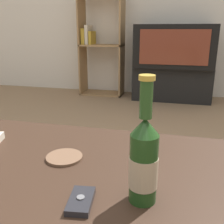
{
  "coord_description": "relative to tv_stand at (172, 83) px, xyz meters",
  "views": [
    {
      "loc": [
        0.29,
        -0.52,
        0.84
      ],
      "look_at": [
        0.1,
        0.28,
        0.58
      ],
      "focal_mm": 42.0,
      "sensor_mm": 36.0,
      "label": 1
    }
  ],
  "objects": [
    {
      "name": "television",
      "position": [
        0.0,
        -0.0,
        0.45
      ],
      "size": [
        0.9,
        0.58,
        0.48
      ],
      "color": "black",
      "rests_on": "tv_stand"
    },
    {
      "name": "coaster",
      "position": [
        -0.25,
        -2.64,
        0.28
      ],
      "size": [
        0.11,
        0.11,
        0.01
      ],
      "color": "brown",
      "rests_on": "coffee_table"
    },
    {
      "name": "cell_phone",
      "position": [
        -0.13,
        -2.82,
        0.28
      ],
      "size": [
        0.06,
        0.1,
        0.02
      ],
      "rotation": [
        0.0,
        0.0,
        0.14
      ],
      "color": "#232328",
      "rests_on": "coffee_table"
    },
    {
      "name": "coffee_table",
      "position": [
        -0.24,
        -2.75,
        0.21
      ],
      "size": [
        1.38,
        0.75,
        0.48
      ],
      "color": "#332116",
      "rests_on": "ground_plane"
    },
    {
      "name": "tv_stand",
      "position": [
        0.0,
        0.0,
        0.0
      ],
      "size": [
        0.93,
        0.4,
        0.41
      ],
      "color": "black",
      "rests_on": "ground_plane"
    },
    {
      "name": "beer_bottle",
      "position": [
        -0.01,
        -2.77,
        0.37
      ],
      "size": [
        0.06,
        0.06,
        0.28
      ],
      "color": "#1E4219",
      "rests_on": "coffee_table"
    },
    {
      "name": "bookshelf",
      "position": [
        -0.94,
        0.06,
        0.45
      ],
      "size": [
        0.55,
        0.3,
        1.28
      ],
      "color": "#99754C",
      "rests_on": "ground_plane"
    }
  ]
}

